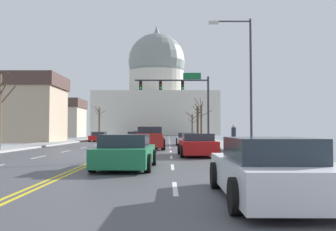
{
  "coord_description": "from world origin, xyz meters",
  "views": [
    {
      "loc": [
        3.33,
        -22.84,
        1.44
      ],
      "look_at": [
        3.27,
        28.9,
        3.46
      ],
      "focal_mm": 39.48,
      "sensor_mm": 36.0,
      "label": 1
    }
  ],
  "objects_px": {
    "sedan_oncoming_01": "(134,136)",
    "sedan_near_00": "(187,139)",
    "street_lamp_right": "(246,72)",
    "sedan_near_02": "(198,145)",
    "sedan_oncoming_02": "(139,135)",
    "pickup_truck_near_01": "(150,139)",
    "bicycle_parked": "(243,146)",
    "sedan_near_04": "(267,170)",
    "pedestrian_00": "(234,135)",
    "signal_gantry": "(183,92)",
    "sedan_near_03": "(126,153)",
    "sedan_oncoming_00": "(99,137)"
  },
  "relations": [
    {
      "from": "sedan_oncoming_01",
      "to": "pedestrian_00",
      "type": "xyz_separation_m",
      "value": [
        10.0,
        -28.56,
        0.52
      ]
    },
    {
      "from": "sedan_near_03",
      "to": "pedestrian_00",
      "type": "height_order",
      "value": "pedestrian_00"
    },
    {
      "from": "sedan_near_04",
      "to": "sedan_oncoming_01",
      "type": "relative_size",
      "value": 1.01
    },
    {
      "from": "sedan_near_03",
      "to": "bicycle_parked",
      "type": "distance_m",
      "value": 9.82
    },
    {
      "from": "signal_gantry",
      "to": "sedan_near_04",
      "type": "xyz_separation_m",
      "value": [
        0.49,
        -31.38,
        -4.86
      ]
    },
    {
      "from": "sedan_near_03",
      "to": "bicycle_parked",
      "type": "height_order",
      "value": "sedan_near_03"
    },
    {
      "from": "pedestrian_00",
      "to": "street_lamp_right",
      "type": "bearing_deg",
      "value": -93.09
    },
    {
      "from": "sedan_oncoming_00",
      "to": "sedan_oncoming_01",
      "type": "bearing_deg",
      "value": 69.5
    },
    {
      "from": "signal_gantry",
      "to": "street_lamp_right",
      "type": "bearing_deg",
      "value": -80.27
    },
    {
      "from": "pickup_truck_near_01",
      "to": "sedan_near_03",
      "type": "xyz_separation_m",
      "value": [
        -0.19,
        -14.34,
        -0.16
      ]
    },
    {
      "from": "sedan_near_04",
      "to": "sedan_oncoming_02",
      "type": "bearing_deg",
      "value": 97.14
    },
    {
      "from": "sedan_near_00",
      "to": "sedan_near_04",
      "type": "bearing_deg",
      "value": -89.46
    },
    {
      "from": "signal_gantry",
      "to": "sedan_near_02",
      "type": "distance_m",
      "value": 19.13
    },
    {
      "from": "pickup_truck_near_01",
      "to": "sedan_near_02",
      "type": "height_order",
      "value": "pickup_truck_near_01"
    },
    {
      "from": "sedan_near_00",
      "to": "sedan_near_04",
      "type": "height_order",
      "value": "sedan_near_04"
    },
    {
      "from": "sedan_oncoming_02",
      "to": "bicycle_parked",
      "type": "height_order",
      "value": "sedan_oncoming_02"
    },
    {
      "from": "sedan_near_04",
      "to": "sedan_near_03",
      "type": "bearing_deg",
      "value": 120.49
    },
    {
      "from": "signal_gantry",
      "to": "sedan_near_04",
      "type": "height_order",
      "value": "signal_gantry"
    },
    {
      "from": "bicycle_parked",
      "to": "sedan_near_00",
      "type": "bearing_deg",
      "value": 100.95
    },
    {
      "from": "sedan_near_00",
      "to": "sedan_oncoming_01",
      "type": "bearing_deg",
      "value": 108.53
    },
    {
      "from": "street_lamp_right",
      "to": "sedan_oncoming_02",
      "type": "bearing_deg",
      "value": 102.64
    },
    {
      "from": "sedan_near_03",
      "to": "bicycle_parked",
      "type": "bearing_deg",
      "value": 52.78
    },
    {
      "from": "street_lamp_right",
      "to": "sedan_near_02",
      "type": "height_order",
      "value": "street_lamp_right"
    },
    {
      "from": "sedan_near_00",
      "to": "sedan_oncoming_02",
      "type": "relative_size",
      "value": 0.98
    },
    {
      "from": "street_lamp_right",
      "to": "sedan_oncoming_01",
      "type": "relative_size",
      "value": 1.7
    },
    {
      "from": "sedan_oncoming_01",
      "to": "sedan_near_00",
      "type": "bearing_deg",
      "value": -71.47
    },
    {
      "from": "sedan_near_04",
      "to": "sedan_oncoming_01",
      "type": "bearing_deg",
      "value": 98.52
    },
    {
      "from": "signal_gantry",
      "to": "bicycle_parked",
      "type": "height_order",
      "value": "signal_gantry"
    },
    {
      "from": "signal_gantry",
      "to": "sedan_near_02",
      "type": "relative_size",
      "value": 1.78
    },
    {
      "from": "sedan_near_02",
      "to": "bicycle_parked",
      "type": "xyz_separation_m",
      "value": [
        2.73,
        1.06,
        -0.1
      ]
    },
    {
      "from": "pickup_truck_near_01",
      "to": "sedan_near_03",
      "type": "relative_size",
      "value": 1.36
    },
    {
      "from": "sedan_near_04",
      "to": "pedestrian_00",
      "type": "relative_size",
      "value": 2.74
    },
    {
      "from": "sedan_near_00",
      "to": "signal_gantry",
      "type": "bearing_deg",
      "value": 93.35
    },
    {
      "from": "sedan_near_02",
      "to": "sedan_oncoming_02",
      "type": "xyz_separation_m",
      "value": [
        -6.72,
        43.94,
        -0.0
      ]
    },
    {
      "from": "signal_gantry",
      "to": "sedan_near_03",
      "type": "bearing_deg",
      "value": -97.03
    },
    {
      "from": "street_lamp_right",
      "to": "sedan_near_00",
      "type": "relative_size",
      "value": 1.85
    },
    {
      "from": "street_lamp_right",
      "to": "pedestrian_00",
      "type": "distance_m",
      "value": 6.71
    },
    {
      "from": "sedan_oncoming_02",
      "to": "sedan_oncoming_01",
      "type": "bearing_deg",
      "value": -90.54
    },
    {
      "from": "signal_gantry",
      "to": "sedan_oncoming_02",
      "type": "distance_m",
      "value": 26.74
    },
    {
      "from": "pickup_truck_near_01",
      "to": "sedan_near_02",
      "type": "distance_m",
      "value": 8.16
    },
    {
      "from": "sedan_oncoming_02",
      "to": "bicycle_parked",
      "type": "distance_m",
      "value": 43.91
    },
    {
      "from": "pickup_truck_near_01",
      "to": "sedan_oncoming_01",
      "type": "xyz_separation_m",
      "value": [
        -3.78,
        27.57,
        -0.18
      ]
    },
    {
      "from": "pickup_truck_near_01",
      "to": "bicycle_parked",
      "type": "relative_size",
      "value": 3.3
    },
    {
      "from": "sedan_near_03",
      "to": "sedan_near_04",
      "type": "xyz_separation_m",
      "value": [
        3.61,
        -6.13,
        0.02
      ]
    },
    {
      "from": "street_lamp_right",
      "to": "pedestrian_00",
      "type": "xyz_separation_m",
      "value": [
        0.3,
        5.56,
        -3.74
      ]
    },
    {
      "from": "sedan_oncoming_01",
      "to": "signal_gantry",
      "type": "bearing_deg",
      "value": -68.07
    },
    {
      "from": "street_lamp_right",
      "to": "sedan_near_02",
      "type": "distance_m",
      "value": 5.24
    },
    {
      "from": "pickup_truck_near_01",
      "to": "sedan_near_03",
      "type": "bearing_deg",
      "value": -90.77
    },
    {
      "from": "sedan_near_04",
      "to": "pedestrian_00",
      "type": "height_order",
      "value": "pedestrian_00"
    },
    {
      "from": "sedan_near_00",
      "to": "sedan_oncoming_02",
      "type": "distance_m",
      "value": 30.29
    }
  ]
}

